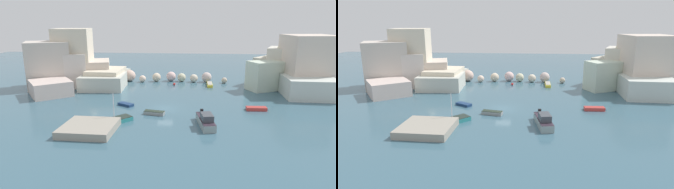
% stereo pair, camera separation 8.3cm
% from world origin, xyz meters
% --- Properties ---
extents(cove_water, '(160.00, 160.00, 0.00)m').
position_xyz_m(cove_water, '(0.00, 0.00, 0.00)').
color(cove_water, '#3A5F70').
rests_on(cove_water, ground).
extents(cliff_headland_left, '(21.69, 25.38, 12.34)m').
position_xyz_m(cliff_headland_left, '(-21.23, 15.22, 3.86)').
color(cliff_headland_left, silver).
rests_on(cliff_headland_left, ground).
extents(cliff_headland_right, '(19.20, 20.89, 11.26)m').
position_xyz_m(cliff_headland_right, '(25.52, 16.47, 3.91)').
color(cliff_headland_right, silver).
rests_on(cliff_headland_right, ground).
extents(rock_breakwater, '(28.84, 3.69, 2.61)m').
position_xyz_m(rock_breakwater, '(-3.43, 21.28, 1.08)').
color(rock_breakwater, beige).
rests_on(rock_breakwater, ground).
extents(stone_dock, '(6.83, 6.56, 0.99)m').
position_xyz_m(stone_dock, '(-8.81, -10.93, 0.49)').
color(stone_dock, gray).
rests_on(stone_dock, ground).
extents(channel_buoy, '(0.54, 0.54, 0.54)m').
position_xyz_m(channel_buoy, '(0.28, 17.36, 0.27)').
color(channel_buoy, red).
rests_on(channel_buoy, cove_water).
extents(moored_boat_0, '(4.93, 5.06, 4.34)m').
position_xyz_m(moored_boat_0, '(-6.45, -7.47, 0.33)').
color(moored_boat_0, teal).
rests_on(moored_boat_0, cove_water).
extents(moored_boat_1, '(3.25, 1.35, 0.55)m').
position_xyz_m(moored_boat_1, '(14.76, 0.37, 0.27)').
color(moored_boat_1, '#BD3935').
rests_on(moored_boat_1, cove_water).
extents(moored_boat_2, '(3.29, 1.66, 0.59)m').
position_xyz_m(moored_boat_2, '(-1.32, -3.30, 0.29)').
color(moored_boat_2, gray).
rests_on(moored_boat_2, cove_water).
extents(moored_boat_3, '(1.14, 4.34, 0.63)m').
position_xyz_m(moored_boat_3, '(8.12, 17.64, 0.30)').
color(moored_boat_3, yellow).
rests_on(moored_boat_3, cove_water).
extents(moored_boat_4, '(2.98, 2.43, 0.42)m').
position_xyz_m(moored_boat_4, '(-6.83, 1.02, 0.21)').
color(moored_boat_4, navy).
rests_on(moored_boat_4, cove_water).
extents(moored_boat_5, '(2.67, 6.17, 1.93)m').
position_xyz_m(moored_boat_5, '(6.37, -7.46, 0.74)').
color(moored_boat_5, '#899898').
rests_on(moored_boat_5, cove_water).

